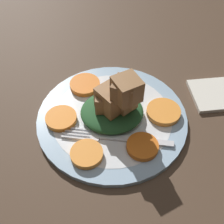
# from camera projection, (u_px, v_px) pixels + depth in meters

# --- Properties ---
(table_slab) EXTENTS (1.20, 1.20, 0.02)m
(table_slab) POSITION_uv_depth(u_px,v_px,m) (112.00, 123.00, 0.54)
(table_slab) COLOR #4C3828
(table_slab) RESTS_ON ground
(plate) EXTENTS (0.28, 0.28, 0.01)m
(plate) POSITION_uv_depth(u_px,v_px,m) (112.00, 117.00, 0.53)
(plate) COLOR #99B7D1
(plate) RESTS_ON table_slab
(carrot_slice_0) EXTENTS (0.05, 0.05, 0.01)m
(carrot_slice_0) POSITION_uv_depth(u_px,v_px,m) (142.00, 146.00, 0.47)
(carrot_slice_0) COLOR orange
(carrot_slice_0) RESTS_ON plate
(carrot_slice_1) EXTENTS (0.06, 0.06, 0.01)m
(carrot_slice_1) POSITION_uv_depth(u_px,v_px,m) (163.00, 112.00, 0.52)
(carrot_slice_1) COLOR orange
(carrot_slice_1) RESTS_ON plate
(carrot_slice_2) EXTENTS (0.06, 0.06, 0.01)m
(carrot_slice_2) POSITION_uv_depth(u_px,v_px,m) (127.00, 84.00, 0.57)
(carrot_slice_2) COLOR orange
(carrot_slice_2) RESTS_ON plate
(carrot_slice_3) EXTENTS (0.06, 0.06, 0.01)m
(carrot_slice_3) POSITION_uv_depth(u_px,v_px,m) (85.00, 85.00, 0.57)
(carrot_slice_3) COLOR orange
(carrot_slice_3) RESTS_ON plate
(carrot_slice_4) EXTENTS (0.06, 0.06, 0.01)m
(carrot_slice_4) POSITION_uv_depth(u_px,v_px,m) (61.00, 117.00, 0.51)
(carrot_slice_4) COLOR orange
(carrot_slice_4) RESTS_ON plate
(carrot_slice_5) EXTENTS (0.05, 0.05, 0.01)m
(carrot_slice_5) POSITION_uv_depth(u_px,v_px,m) (87.00, 154.00, 0.46)
(carrot_slice_5) COLOR orange
(carrot_slice_5) RESTS_ON plate
(center_pile) EXTENTS (0.12, 0.10, 0.10)m
(center_pile) POSITION_uv_depth(u_px,v_px,m) (115.00, 104.00, 0.49)
(center_pile) COLOR #235128
(center_pile) RESTS_ON plate
(fork) EXTENTS (0.19, 0.07, 0.00)m
(fork) POSITION_uv_depth(u_px,v_px,m) (114.00, 138.00, 0.49)
(fork) COLOR silver
(fork) RESTS_ON plate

